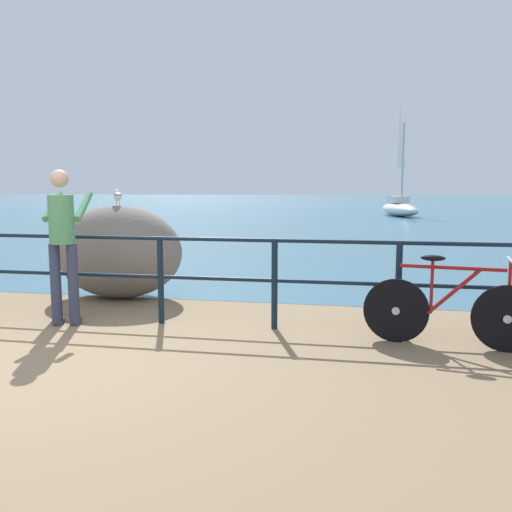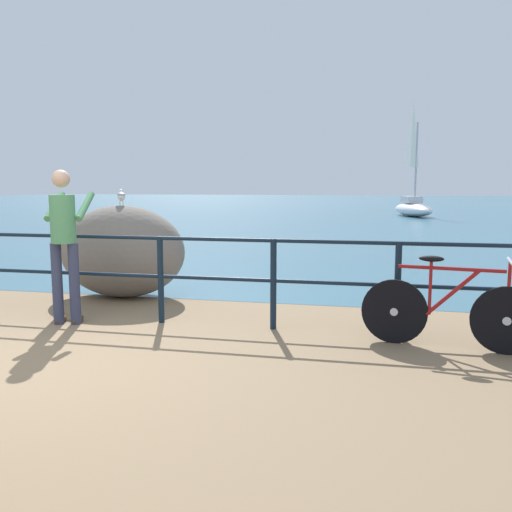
{
  "view_description": "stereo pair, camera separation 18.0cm",
  "coord_description": "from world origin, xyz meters",
  "px_view_note": "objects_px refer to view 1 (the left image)",
  "views": [
    {
      "loc": [
        2.87,
        -4.07,
        1.59
      ],
      "look_at": [
        1.73,
        2.05,
        0.77
      ],
      "focal_mm": 36.94,
      "sensor_mm": 36.0,
      "label": 1
    },
    {
      "loc": [
        3.05,
        -4.03,
        1.59
      ],
      "look_at": [
        1.73,
        2.05,
        0.77
      ],
      "focal_mm": 36.94,
      "sensor_mm": 36.0,
      "label": 2
    }
  ],
  "objects_px": {
    "person_at_railing": "(63,240)",
    "seagull": "(117,196)",
    "sailboat": "(400,203)",
    "breakwater_boulder_main": "(119,252)",
    "bicycle": "(467,302)"
  },
  "relations": [
    {
      "from": "breakwater_boulder_main",
      "to": "seagull",
      "type": "relative_size",
      "value": 5.67
    },
    {
      "from": "bicycle",
      "to": "seagull",
      "type": "distance_m",
      "value": 4.86
    },
    {
      "from": "sailboat",
      "to": "seagull",
      "type": "bearing_deg",
      "value": -29.52
    },
    {
      "from": "breakwater_boulder_main",
      "to": "sailboat",
      "type": "xyz_separation_m",
      "value": [
        5.68,
        22.46,
        0.05
      ]
    },
    {
      "from": "bicycle",
      "to": "breakwater_boulder_main",
      "type": "relative_size",
      "value": 0.91
    },
    {
      "from": "breakwater_boulder_main",
      "to": "sailboat",
      "type": "bearing_deg",
      "value": 75.81
    },
    {
      "from": "person_at_railing",
      "to": "seagull",
      "type": "relative_size",
      "value": 5.44
    },
    {
      "from": "seagull",
      "to": "breakwater_boulder_main",
      "type": "bearing_deg",
      "value": 170.01
    },
    {
      "from": "bicycle",
      "to": "person_at_railing",
      "type": "bearing_deg",
      "value": -172.71
    },
    {
      "from": "person_at_railing",
      "to": "seagull",
      "type": "distance_m",
      "value": 1.69
    },
    {
      "from": "bicycle",
      "to": "seagull",
      "type": "height_order",
      "value": "seagull"
    },
    {
      "from": "person_at_railing",
      "to": "sailboat",
      "type": "relative_size",
      "value": 0.29
    },
    {
      "from": "person_at_railing",
      "to": "breakwater_boulder_main",
      "type": "bearing_deg",
      "value": -9.07
    },
    {
      "from": "person_at_railing",
      "to": "sailboat",
      "type": "xyz_separation_m",
      "value": [
        5.63,
        23.99,
        -0.28
      ]
    },
    {
      "from": "sailboat",
      "to": "person_at_railing",
      "type": "bearing_deg",
      "value": -28.4
    }
  ]
}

